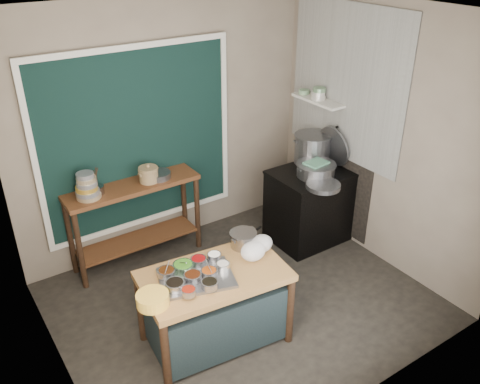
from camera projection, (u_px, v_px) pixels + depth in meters
floor at (242, 302)px, 5.16m from camera, size 3.50×3.00×0.02m
back_wall at (166, 128)px, 5.61m from camera, size 3.50×0.02×2.80m
left_wall at (39, 239)px, 3.63m from camera, size 0.02×3.00×2.80m
right_wall at (380, 137)px, 5.37m from camera, size 0.02×3.00×2.80m
ceiling at (243, 11)px, 3.84m from camera, size 3.50×3.00×0.02m
curtain_panel at (138, 140)px, 5.43m from camera, size 2.10×0.02×1.90m
curtain_frame at (139, 140)px, 5.42m from camera, size 2.22×0.03×2.02m
tile_panel at (346, 84)px, 5.55m from camera, size 0.02×1.70×1.70m
soot_patch at (331, 175)px, 6.16m from camera, size 0.01×1.30×1.30m
wall_shelf at (318, 100)px, 5.83m from camera, size 0.22×0.70×0.03m
prep_table at (215, 307)px, 4.51m from camera, size 1.32×0.85×0.75m
back_counter at (136, 223)px, 5.60m from camera, size 1.45×0.40×0.95m
stove_block at (310, 207)px, 6.02m from camera, size 0.90×0.68×0.85m
stove_top at (313, 173)px, 5.82m from camera, size 0.92×0.69×0.03m
condiment_tray at (196, 278)px, 4.26m from camera, size 0.72×0.60×0.03m
condiment_bowls at (193, 273)px, 4.24m from camera, size 0.62×0.48×0.07m
yellow_basin at (153, 299)px, 3.96m from camera, size 0.32×0.32×0.10m
saucepan at (243, 239)px, 4.68m from camera, size 0.32×0.32×0.14m
plastic_bag_a at (253, 251)px, 4.48m from camera, size 0.29×0.27×0.17m
plastic_bag_b at (261, 243)px, 4.60m from camera, size 0.24×0.22×0.16m
bowl_stack at (87, 187)px, 5.06m from camera, size 0.25×0.25×0.28m
utensil_cup at (97, 190)px, 5.18m from camera, size 0.16×0.16×0.09m
ceramic_crock at (149, 175)px, 5.41m from camera, size 0.28×0.28×0.15m
wide_bowl at (158, 175)px, 5.50m from camera, size 0.35×0.35×0.07m
stock_pot at (312, 149)px, 5.97m from camera, size 0.54×0.54×0.35m
pot_lid at (334, 146)px, 5.87m from camera, size 0.16×0.50×0.49m
steamer at (316, 170)px, 5.69m from camera, size 0.49×0.49×0.15m
green_cloth at (316, 163)px, 5.65m from camera, size 0.27×0.22×0.02m
shallow_pan at (323, 186)px, 5.45m from camera, size 0.40×0.40×0.05m
shelf_bowl_stack at (319, 94)px, 5.80m from camera, size 0.17×0.17×0.13m
shelf_bowl_green at (304, 92)px, 6.00m from camera, size 0.17×0.17×0.05m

